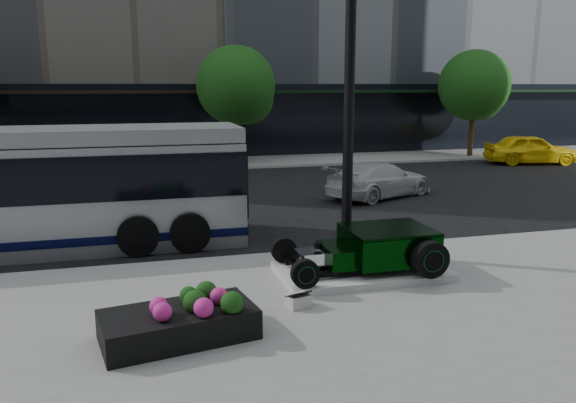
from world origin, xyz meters
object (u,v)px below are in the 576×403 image
object	(u,v)px
lamppost	(349,96)
white_sedan	(380,180)
hot_rod	(378,247)
flower_planter	(179,322)
yellow_taxi	(531,149)

from	to	relation	value
lamppost	white_sedan	distance (m)	8.18
hot_rod	lamppost	bearing A→B (deg)	94.79
flower_planter	yellow_taxi	xyz separation A→B (m)	(18.78, 16.01, 0.36)
hot_rod	yellow_taxi	size ratio (longest dim) A/B	0.73
flower_planter	hot_rod	bearing A→B (deg)	25.64
hot_rod	flower_planter	size ratio (longest dim) A/B	1.31
flower_planter	yellow_taxi	distance (m)	24.68
hot_rod	white_sedan	bearing A→B (deg)	65.54
white_sedan	hot_rod	bearing A→B (deg)	131.18
lamppost	yellow_taxi	size ratio (longest dim) A/B	1.75
yellow_taxi	lamppost	bearing A→B (deg)	145.00
lamppost	flower_planter	size ratio (longest dim) A/B	3.14
flower_planter	yellow_taxi	size ratio (longest dim) A/B	0.56
flower_planter	white_sedan	size ratio (longest dim) A/B	0.57
flower_planter	yellow_taxi	bearing A→B (deg)	40.45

